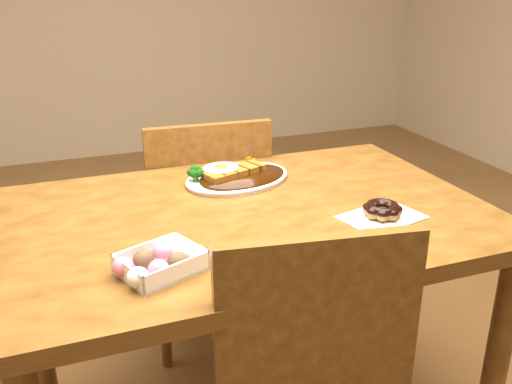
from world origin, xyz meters
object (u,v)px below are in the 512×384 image
object	(u,v)px
chair_far	(204,225)
pon_de_ring	(382,210)
donut_box	(160,262)
table	(248,247)
katsu_curry_plate	(235,176)

from	to	relation	value
chair_far	pon_de_ring	size ratio (longest dim) A/B	3.99
chair_far	donut_box	size ratio (longest dim) A/B	4.58
table	chair_far	world-z (taller)	chair_far
donut_box	pon_de_ring	xyz separation A→B (m)	(0.56, 0.07, -0.00)
donut_box	chair_far	bearing A→B (deg)	68.58
donut_box	pon_de_ring	world-z (taller)	donut_box
table	chair_far	distance (m)	0.56
katsu_curry_plate	donut_box	size ratio (longest dim) A/B	1.86
pon_de_ring	katsu_curry_plate	bearing A→B (deg)	124.29
chair_far	pon_de_ring	bearing A→B (deg)	114.71
donut_box	katsu_curry_plate	bearing A→B (deg)	54.94
table	pon_de_ring	world-z (taller)	pon_de_ring
donut_box	table	bearing A→B (deg)	39.88
table	chair_far	xyz separation A→B (m)	(0.03, 0.53, -0.17)
table	donut_box	xyz separation A→B (m)	(-0.27, -0.22, 0.12)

